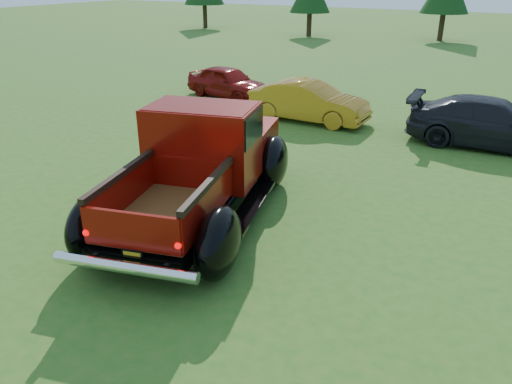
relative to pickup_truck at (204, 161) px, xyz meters
The scene contains 5 objects.
ground 2.33m from the pickup_truck, 29.36° to the right, with size 120.00×120.00×0.00m, color #2E611B.
pickup_truck is the anchor object (origin of this frame).
show_car_red 9.76m from the pickup_truck, 119.73° to the left, with size 1.37×3.41×1.16m, color maroon.
show_car_yellow 7.01m from the pickup_truck, 96.78° to the left, with size 1.33×3.81×1.26m, color #BC7C19.
show_car_grey 8.42m from the pickup_truck, 57.18° to the left, with size 1.83×4.49×1.30m, color black.
Camera 1 is at (3.60, -6.47, 4.44)m, focal length 35.00 mm.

